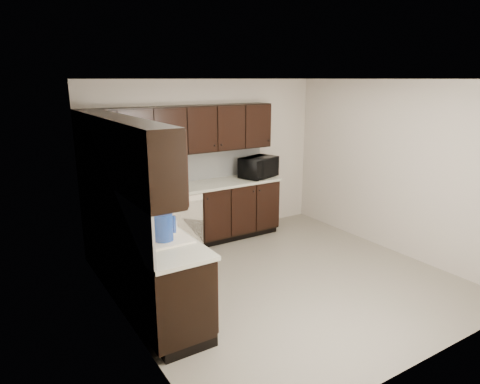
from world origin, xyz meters
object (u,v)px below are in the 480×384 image
at_px(sink, 156,241).
at_px(storage_bin, 140,215).
at_px(toaster_oven, 149,185).
at_px(microwave, 259,167).
at_px(blue_pitcher, 163,228).

relative_size(sink, storage_bin, 1.72).
relative_size(sink, toaster_oven, 2.63).
distance_m(sink, microwave, 2.95).
bearing_deg(storage_bin, blue_pitcher, -90.28).
relative_size(toaster_oven, blue_pitcher, 1.06).
distance_m(sink, storage_bin, 0.50).
bearing_deg(microwave, toaster_oven, 158.66).
distance_m(storage_bin, blue_pitcher, 0.68).
xyz_separation_m(sink, toaster_oven, (0.58, 1.74, 0.16)).
height_order(toaster_oven, blue_pitcher, blue_pitcher).
xyz_separation_m(microwave, storage_bin, (-2.42, -1.19, -0.07)).
bearing_deg(toaster_oven, blue_pitcher, -99.56).
relative_size(sink, microwave, 1.37).
bearing_deg(blue_pitcher, storage_bin, 67.69).
height_order(sink, blue_pitcher, blue_pitcher).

